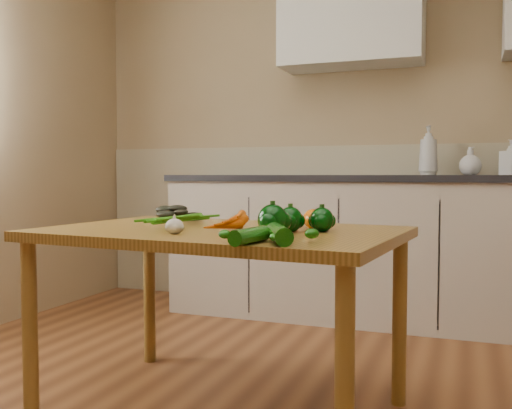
{
  "coord_description": "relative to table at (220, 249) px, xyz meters",
  "views": [
    {
      "loc": [
        0.63,
        -1.37,
        0.9
      ],
      "look_at": [
        -0.19,
        0.83,
        0.78
      ],
      "focal_mm": 40.0,
      "sensor_mm": 36.0,
      "label": 1
    }
  ],
  "objects": [
    {
      "name": "room",
      "position": [
        0.24,
        -0.4,
        0.63
      ],
      "size": [
        4.04,
        5.04,
        2.64
      ],
      "color": "brown",
      "rests_on": "ground"
    },
    {
      "name": "counter_run",
      "position": [
        0.46,
        1.61,
        -0.16
      ],
      "size": [
        2.84,
        0.64,
        1.14
      ],
      "color": "#BAAB9B",
      "rests_on": "ground"
    },
    {
      "name": "upper_cabinets",
      "position": [
        0.76,
        1.74,
        1.33
      ],
      "size": [
        2.15,
        0.35,
        0.7
      ],
      "color": "silver",
      "rests_on": "room"
    },
    {
      "name": "table",
      "position": [
        0.0,
        0.0,
        0.0
      ],
      "size": [
        1.38,
        0.96,
        0.7
      ],
      "rotation": [
        0.0,
        0.0,
        -0.09
      ],
      "color": "olive",
      "rests_on": "ground"
    },
    {
      "name": "soap_bottle_a",
      "position": [
        0.63,
        1.73,
        0.43
      ],
      "size": [
        0.14,
        0.14,
        0.3
      ],
      "primitive_type": "imported",
      "rotation": [
        0.0,
        0.0,
        3.4
      ],
      "color": "silver",
      "rests_on": "counter_run"
    },
    {
      "name": "soap_bottle_b",
      "position": [
        1.1,
        1.73,
        0.38
      ],
      "size": [
        0.13,
        0.13,
        0.21
      ],
      "primitive_type": "imported",
      "rotation": [
        0.0,
        0.0,
        0.79
      ],
      "color": "silver",
      "rests_on": "counter_run"
    },
    {
      "name": "soap_bottle_c",
      "position": [
        0.88,
        1.72,
        0.36
      ],
      "size": [
        0.18,
        0.18,
        0.17
      ],
      "primitive_type": "imported",
      "rotation": [
        0.0,
        0.0,
        0.69
      ],
      "color": "silver",
      "rests_on": "counter_run"
    },
    {
      "name": "carrot_bunch",
      "position": [
        -0.03,
        0.01,
        0.11
      ],
      "size": [
        0.26,
        0.21,
        0.07
      ],
      "primitive_type": null,
      "rotation": [
        0.0,
        0.0,
        -0.09
      ],
      "color": "#D65805",
      "rests_on": "table"
    },
    {
      "name": "leafy_greens",
      "position": [
        -0.33,
        0.26,
        0.12
      ],
      "size": [
        0.19,
        0.17,
        0.09
      ],
      "primitive_type": null,
      "color": "black",
      "rests_on": "table"
    },
    {
      "name": "garlic_bulb",
      "position": [
        -0.07,
        -0.23,
        0.1
      ],
      "size": [
        0.06,
        0.06,
        0.05
      ],
      "primitive_type": "ellipsoid",
      "color": "beige",
      "rests_on": "table"
    },
    {
      "name": "pepper_a",
      "position": [
        0.28,
        -0.02,
        0.12
      ],
      "size": [
        0.09,
        0.09,
        0.09
      ],
      "primitive_type": "sphere",
      "color": "#023206",
      "rests_on": "table"
    },
    {
      "name": "pepper_b",
      "position": [
        0.38,
        0.03,
        0.12
      ],
      "size": [
        0.09,
        0.09,
        0.09
      ],
      "primitive_type": "sphere",
      "color": "#023206",
      "rests_on": "table"
    },
    {
      "name": "pepper_c",
      "position": [
        0.26,
        -0.14,
        0.13
      ],
      "size": [
        0.1,
        0.1,
        0.1
      ],
      "primitive_type": "sphere",
      "color": "#023206",
      "rests_on": "table"
    },
    {
      "name": "tomato_a",
      "position": [
        0.24,
        0.12,
        0.11
      ],
      "size": [
        0.07,
        0.07,
        0.07
      ],
      "primitive_type": "ellipsoid",
      "color": "#800204",
      "rests_on": "table"
    },
    {
      "name": "tomato_b",
      "position": [
        0.31,
        0.18,
        0.11
      ],
      "size": [
        0.08,
        0.08,
        0.07
      ],
      "primitive_type": "ellipsoid",
      "color": "#DC5E05",
      "rests_on": "table"
    },
    {
      "name": "tomato_c",
      "position": [
        0.34,
        0.08,
        0.11
      ],
      "size": [
        0.08,
        0.08,
        0.07
      ],
      "primitive_type": "ellipsoid",
      "color": "#DC5E05",
      "rests_on": "table"
    },
    {
      "name": "zucchini_a",
      "position": [
        0.35,
        -0.35,
        0.11
      ],
      "size": [
        0.14,
        0.2,
        0.06
      ],
      "primitive_type": "cylinder",
      "rotation": [
        1.57,
        0.0,
        0.47
      ],
      "color": "#0D4A08",
      "rests_on": "table"
    },
    {
      "name": "zucchini_b",
      "position": [
        0.27,
        -0.4,
        0.1
      ],
      "size": [
        0.07,
        0.18,
        0.05
      ],
      "primitive_type": "cylinder",
      "rotation": [
        1.57,
        0.0,
        -0.15
      ],
      "color": "#0D4A08",
      "rests_on": "table"
    }
  ]
}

